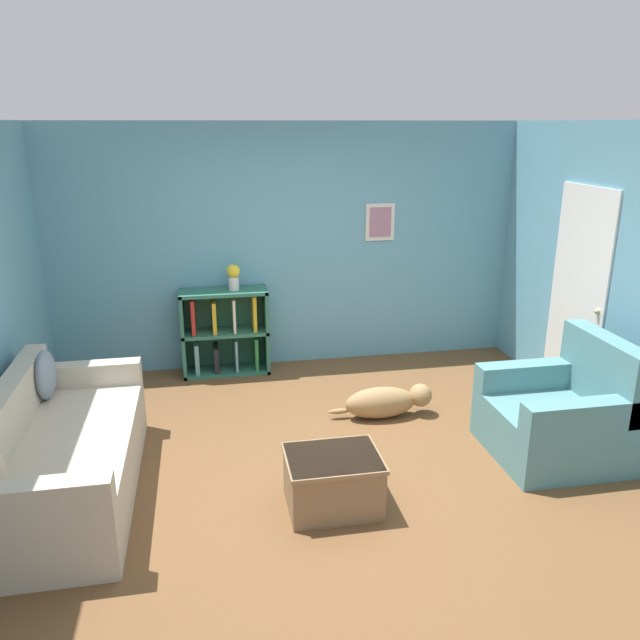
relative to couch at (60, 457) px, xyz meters
name	(u,v)px	position (x,y,z in m)	size (l,w,h in m)	color
ground_plane	(329,459)	(1.98, 0.13, -0.31)	(14.00, 14.00, 0.00)	brown
wall_back	(288,247)	(1.98, 2.38, 0.99)	(5.60, 0.13, 2.60)	#609EB7
wall_right	(636,288)	(4.53, 0.15, 0.98)	(0.16, 5.00, 2.60)	#609EB7
couch	(60,457)	(0.00, 0.00, 0.00)	(0.91, 2.01, 0.87)	#B7AD99
bookshelf	(225,332)	(1.25, 2.16, 0.14)	(0.91, 0.35, 0.91)	#2D6B56
recliner_chair	(561,415)	(3.84, -0.11, 0.03)	(0.97, 0.97, 0.98)	slate
coffee_table	(333,480)	(1.88, -0.50, -0.10)	(0.65, 0.52, 0.39)	#846647
dog	(386,401)	(2.65, 0.79, -0.16)	(0.96, 0.26, 0.29)	#9E7A4C
vase	(233,276)	(1.37, 2.14, 0.75)	(0.14, 0.14, 0.27)	silver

